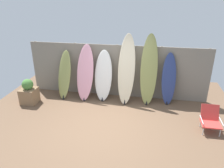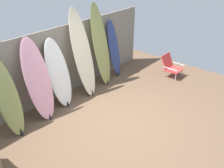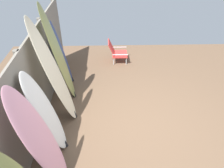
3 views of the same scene
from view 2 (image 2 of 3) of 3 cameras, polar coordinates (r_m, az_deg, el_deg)
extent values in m
plane|color=brown|center=(5.66, 2.56, -8.68)|extent=(7.68, 7.68, 0.00)
cube|color=gray|center=(6.45, -11.36, 4.99)|extent=(6.08, 0.04, 1.80)
cylinder|color=#6C655B|center=(5.81, -22.61, 0.49)|extent=(0.10, 0.10, 1.80)
cylinder|color=#6C655B|center=(6.48, -11.59, 5.08)|extent=(0.10, 0.10, 1.80)
cylinder|color=#6C655B|center=(7.37, -2.82, 8.56)|extent=(0.10, 0.10, 1.80)
cylinder|color=#6C655B|center=(8.42, 4.03, 11.10)|extent=(0.10, 0.10, 1.80)
ellipsoid|color=olive|center=(5.40, -22.73, -2.97)|extent=(0.50, 0.66, 1.60)
cone|color=black|center=(5.58, -20.05, -10.12)|extent=(0.08, 0.08, 0.17)
ellipsoid|color=pink|center=(5.64, -16.60, 0.90)|extent=(0.62, 0.66, 1.83)
cone|color=black|center=(5.88, -14.03, -7.15)|extent=(0.08, 0.08, 0.12)
ellipsoid|color=white|center=(6.02, -12.14, 2.41)|extent=(0.58, 0.55, 1.66)
cone|color=black|center=(6.23, -10.12, -4.38)|extent=(0.08, 0.08, 0.14)
ellipsoid|color=beige|center=(6.33, -6.75, 6.93)|extent=(0.57, 0.69, 2.22)
cone|color=black|center=(6.59, -4.58, -1.85)|extent=(0.08, 0.08, 0.17)
ellipsoid|color=olive|center=(6.81, -2.60, 8.78)|extent=(0.53, 0.53, 2.24)
cone|color=black|center=(7.09, -1.10, 0.52)|extent=(0.08, 0.08, 0.15)
ellipsoid|color=navy|center=(7.40, 0.49, 8.11)|extent=(0.48, 0.43, 1.66)
cone|color=black|center=(7.61, 1.40, 2.49)|extent=(0.08, 0.08, 0.13)
cylinder|color=silver|center=(7.52, 14.33, 1.51)|extent=(0.02, 0.02, 0.22)
cylinder|color=silver|center=(7.86, 15.72, 2.53)|extent=(0.02, 0.02, 0.22)
cylinder|color=silver|center=(7.67, 11.88, 2.35)|extent=(0.02, 0.02, 0.22)
cylinder|color=silver|center=(8.00, 13.35, 3.32)|extent=(0.02, 0.02, 0.22)
cube|color=red|center=(7.71, 13.93, 3.27)|extent=(0.48, 0.44, 0.03)
cube|color=red|center=(7.72, 12.54, 5.11)|extent=(0.46, 0.21, 0.42)
cylinder|color=silver|center=(7.47, 13.15, 3.42)|extent=(0.02, 0.44, 0.02)
cylinder|color=silver|center=(7.86, 14.85, 4.52)|extent=(0.02, 0.44, 0.02)
camera|label=1|loc=(5.15, 68.32, 11.24)|focal=35.00mm
camera|label=3|loc=(3.43, -43.44, 19.92)|focal=35.00mm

